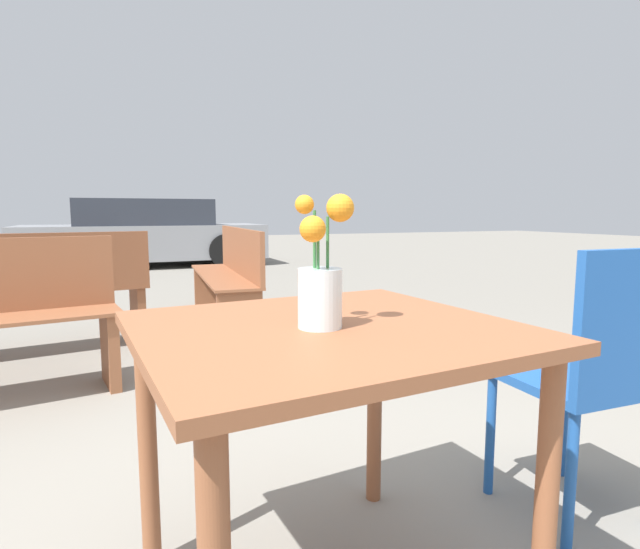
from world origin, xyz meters
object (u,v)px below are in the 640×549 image
cafe_chair (594,367)px  parked_car (145,234)px  bench_near (36,291)px  bench_middle (231,272)px  flower_vase (321,283)px  table_front (326,368)px

cafe_chair → parked_car: size_ratio=0.21×
bench_near → bench_middle: same height
flower_vase → parked_car: size_ratio=0.07×
table_front → parked_car: 8.71m
flower_vase → table_front: bearing=44.9°
bench_middle → flower_vase: bearing=-98.8°
flower_vase → bench_near: size_ratio=0.20×
table_front → bench_middle: size_ratio=0.51×
table_front → flower_vase: size_ratio=3.01×
flower_vase → parked_car: (0.12, 8.73, -0.24)m
bench_near → bench_middle: (1.44, 0.44, 0.02)m
bench_near → parked_car: parked_car is taller
flower_vase → bench_middle: bearing=81.2°
table_front → flower_vase: (-0.02, -0.02, 0.21)m
bench_middle → parked_car: bearing=94.0°
bench_middle → parked_car: size_ratio=0.43×
cafe_chair → bench_middle: size_ratio=0.49×
table_front → flower_vase: 0.21m
flower_vase → parked_car: parked_car is taller
parked_car → bench_near: bearing=-100.1°
bench_near → parked_car: 6.02m
cafe_chair → bench_near: cafe_chair is taller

